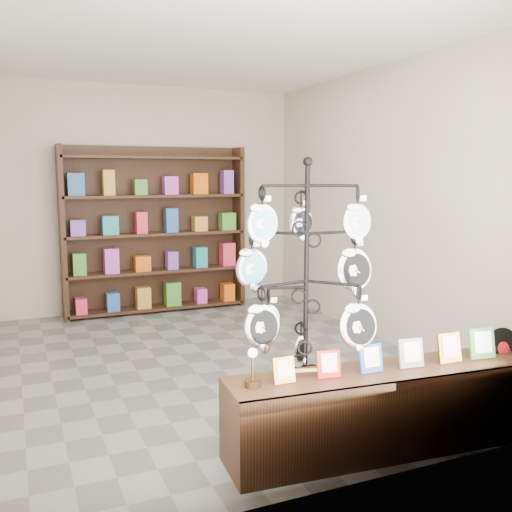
{
  "coord_description": "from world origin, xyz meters",
  "views": [
    {
      "loc": [
        -1.75,
        -5.18,
        1.83
      ],
      "look_at": [
        0.05,
        -1.0,
        1.18
      ],
      "focal_mm": 40.0,
      "sensor_mm": 36.0,
      "label": 1
    }
  ],
  "objects": [
    {
      "name": "ground",
      "position": [
        0.0,
        0.0,
        0.0
      ],
      "size": [
        5.0,
        5.0,
        0.0
      ],
      "primitive_type": "plane",
      "color": "slate",
      "rests_on": "ground"
    },
    {
      "name": "room_envelope",
      "position": [
        0.0,
        0.0,
        1.85
      ],
      "size": [
        5.0,
        5.0,
        5.0
      ],
      "color": "beige",
      "rests_on": "ground"
    },
    {
      "name": "display_tree",
      "position": [
        0.03,
        -1.89,
        1.12
      ],
      "size": [
        1.04,
        1.03,
        1.94
      ],
      "rotation": [
        0.0,
        0.0,
        -0.33
      ],
      "color": "black",
      "rests_on": "ground"
    },
    {
      "name": "front_shelf",
      "position": [
        0.5,
        -2.2,
        0.28
      ],
      "size": [
        2.26,
        0.63,
        0.79
      ],
      "rotation": [
        0.0,
        0.0,
        -0.08
      ],
      "color": "black",
      "rests_on": "ground"
    },
    {
      "name": "back_shelving",
      "position": [
        0.0,
        2.3,
        1.03
      ],
      "size": [
        2.42,
        0.36,
        2.2
      ],
      "color": "black",
      "rests_on": "ground"
    }
  ]
}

